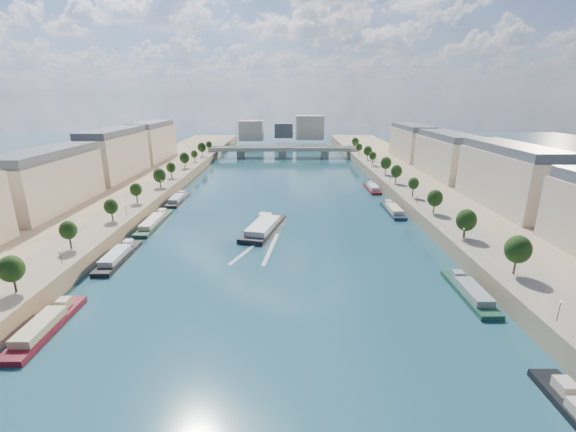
{
  "coord_description": "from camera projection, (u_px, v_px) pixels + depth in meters",
  "views": [
    {
      "loc": [
        2.63,
        -56.72,
        44.73
      ],
      "look_at": [
        3.18,
        70.5,
        5.0
      ],
      "focal_mm": 24.0,
      "sensor_mm": 36.0,
      "label": 1
    }
  ],
  "objects": [
    {
      "name": "quay_right",
      "position": [
        450.0,
        201.0,
        162.47
      ],
      "size": [
        44.0,
        520.0,
        5.0
      ],
      "primitive_type": "cube",
      "color": "#9E8460",
      "rests_on": "ground"
    },
    {
      "name": "wake",
      "position": [
        261.0,
        248.0,
        118.25
      ],
      "size": [
        13.98,
        25.94,
        0.04
      ],
      "color": "silver",
      "rests_on": "ground"
    },
    {
      "name": "trees_right",
      "position": [
        405.0,
        177.0,
        169.57
      ],
      "size": [
        4.8,
        268.8,
        8.26
      ],
      "color": "#382B1E",
      "rests_on": "ground"
    },
    {
      "name": "ground",
      "position": [
        280.0,
        207.0,
        162.92
      ],
      "size": [
        700.0,
        700.0,
        0.0
      ],
      "primitive_type": "plane",
      "color": "#0C3238",
      "rests_on": "ground"
    },
    {
      "name": "tour_barge",
      "position": [
        264.0,
        227.0,
        133.71
      ],
      "size": [
        15.6,
        30.84,
        4.03
      ],
      "rotation": [
        0.0,
        0.0,
        -0.25
      ],
      "color": "black",
      "rests_on": "ground"
    },
    {
      "name": "buildings_left",
      "position": [
        87.0,
        163.0,
        169.12
      ],
      "size": [
        16.0,
        226.0,
        23.2
      ],
      "color": "#C2AF95",
      "rests_on": "ground"
    },
    {
      "name": "lamps_left",
      "position": [
        146.0,
        195.0,
        150.83
      ],
      "size": [
        0.36,
        200.36,
        4.28
      ],
      "color": "black",
      "rests_on": "ground"
    },
    {
      "name": "moored_barges_left",
      "position": [
        119.0,
        256.0,
        110.27
      ],
      "size": [
        5.0,
        155.5,
        3.6
      ],
      "color": "#181E35",
      "rests_on": "ground"
    },
    {
      "name": "buildings_right",
      "position": [
        473.0,
        163.0,
        169.82
      ],
      "size": [
        16.0,
        226.0,
        23.2
      ],
      "color": "#C2AF95",
      "rests_on": "ground"
    },
    {
      "name": "skyline",
      "position": [
        287.0,
        129.0,
        368.1
      ],
      "size": [
        79.0,
        42.0,
        22.0
      ],
      "color": "#C2AF95",
      "rests_on": "ground"
    },
    {
      "name": "moored_barges_right",
      "position": [
        426.0,
        245.0,
        118.21
      ],
      "size": [
        5.0,
        168.58,
        3.6
      ],
      "color": "black",
      "rests_on": "ground"
    },
    {
      "name": "lamps_right",
      "position": [
        402.0,
        186.0,
        165.59
      ],
      "size": [
        0.36,
        200.36,
        4.28
      ],
      "color": "black",
      "rests_on": "ground"
    },
    {
      "name": "trees_left",
      "position": [
        149.0,
        181.0,
        161.48
      ],
      "size": [
        4.8,
        268.8,
        8.26
      ],
      "color": "#382B1E",
      "rests_on": "ground"
    },
    {
      "name": "bridge",
      "position": [
        283.0,
        151.0,
        292.1
      ],
      "size": [
        112.0,
        12.0,
        8.15
      ],
      "color": "#C1B79E",
      "rests_on": "ground"
    },
    {
      "name": "pave_left",
      "position": [
        144.0,
        195.0,
        161.18
      ],
      "size": [
        14.0,
        520.0,
        0.1
      ],
      "primitive_type": "cube",
      "color": "gray",
      "rests_on": "quay_left"
    },
    {
      "name": "quay_left",
      "position": [
        109.0,
        201.0,
        161.87
      ],
      "size": [
        44.0,
        520.0,
        5.0
      ],
      "primitive_type": "cube",
      "color": "#9E8460",
      "rests_on": "ground"
    },
    {
      "name": "pave_right",
      "position": [
        416.0,
        195.0,
        161.65
      ],
      "size": [
        14.0,
        520.0,
        0.1
      ],
      "primitive_type": "cube",
      "color": "gray",
      "rests_on": "quay_right"
    }
  ]
}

